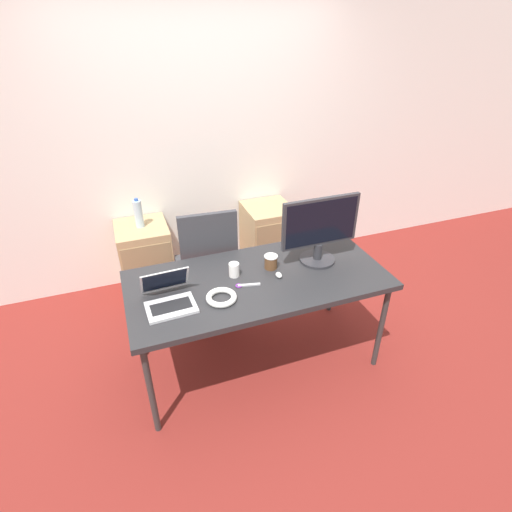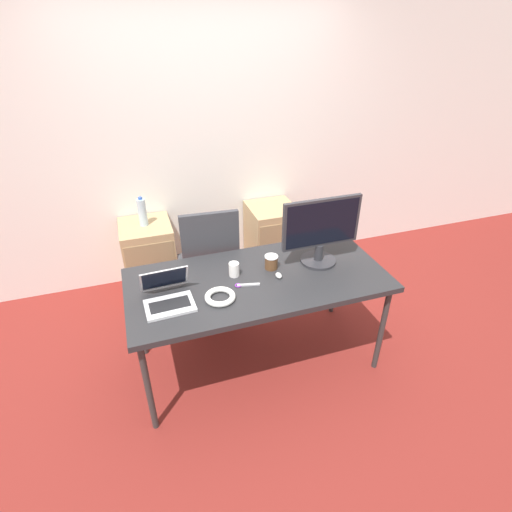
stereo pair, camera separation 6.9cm
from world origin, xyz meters
The scene contains 14 objects.
ground_plane centered at (0.00, 0.00, 0.00)m, with size 14.00×14.00×0.00m, color maroon.
wall_back centered at (0.00, 1.46, 1.30)m, with size 10.00×0.05×2.60m.
desk centered at (0.00, 0.00, 0.72)m, with size 1.76×0.82×0.77m.
office_chair centered at (-0.20, 0.68, 0.40)m, with size 0.56×0.57×1.06m.
cabinet_left centered at (-0.66, 1.19, 0.35)m, with size 0.45×0.48×0.70m.
cabinet_right centered at (0.55, 1.19, 0.35)m, with size 0.45×0.48×0.70m.
water_bottle centered at (-0.66, 1.19, 0.83)m, with size 0.07×0.07×0.26m.
laptop_center centered at (-0.61, -0.08, 0.81)m, with size 0.31×0.32×0.21m.
monitor centered at (0.48, 0.06, 1.02)m, with size 0.57×0.25×0.49m.
mouse centered at (0.14, -0.04, 0.78)m, with size 0.04×0.06×0.03m.
coffee_cup_white centered at (-0.14, 0.08, 0.81)m, with size 0.07×0.07×0.10m.
coffee_cup_brown centered at (0.13, 0.09, 0.82)m, with size 0.09×0.09×0.10m.
cable_coil centered at (-0.30, -0.15, 0.78)m, with size 0.19×0.19×0.04m.
scissors centered at (-0.11, -0.06, 0.77)m, with size 0.17×0.07×0.01m.
Camera 1 is at (-0.79, -2.09, 2.30)m, focal length 28.00 mm.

